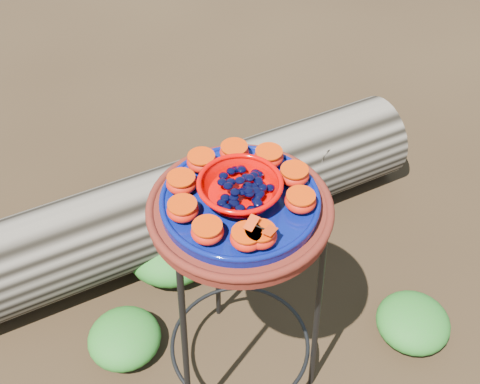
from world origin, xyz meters
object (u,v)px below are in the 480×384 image
object	(u,v)px
terracotta_saucer	(240,211)
plant_stand	(240,304)
red_bowl	(240,190)
driftwood_log	(190,203)
cobalt_plate	(240,202)

from	to	relation	value
terracotta_saucer	plant_stand	bearing A→B (deg)	0.00
plant_stand	terracotta_saucer	size ratio (longest dim) A/B	1.69
terracotta_saucer	red_bowl	world-z (taller)	red_bowl
terracotta_saucer	driftwood_log	bearing A→B (deg)	88.54
cobalt_plate	red_bowl	distance (m)	0.04
plant_stand	red_bowl	distance (m)	0.43
plant_stand	driftwood_log	world-z (taller)	plant_stand
cobalt_plate	driftwood_log	world-z (taller)	cobalt_plate
cobalt_plate	plant_stand	bearing A→B (deg)	0.00
plant_stand	terracotta_saucer	world-z (taller)	terracotta_saucer
cobalt_plate	red_bowl	world-z (taller)	red_bowl
terracotta_saucer	driftwood_log	world-z (taller)	terracotta_saucer
plant_stand	driftwood_log	xyz separation A→B (m)	(0.02, 0.59, -0.19)
cobalt_plate	red_bowl	bearing A→B (deg)	0.00
driftwood_log	red_bowl	bearing A→B (deg)	-91.46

